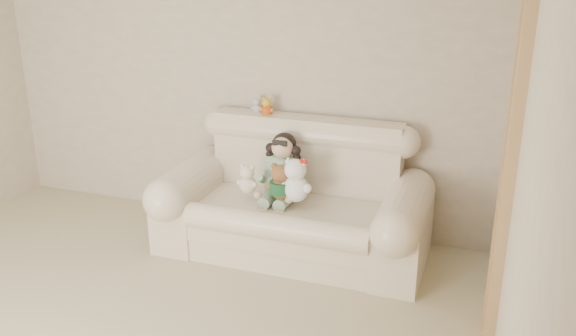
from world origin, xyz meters
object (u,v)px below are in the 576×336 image
Objects in this scene: seated_child at (283,166)px; brown_teddy at (281,178)px; cream_teddy at (248,176)px; sofa at (292,192)px; white_cat at (296,175)px.

seated_child is 1.62× the size of brown_teddy.
brown_teddy is at bearing -23.17° from cream_teddy.
seated_child is 1.97× the size of cream_teddy.
sofa is 0.22m from seated_child.
seated_child is (-0.11, 0.08, 0.18)m from sofa.
white_cat is (0.12, 0.00, 0.04)m from brown_teddy.
brown_teddy is 1.21× the size of cream_teddy.
seated_child reaches higher than brown_teddy.
brown_teddy is (-0.05, -0.12, 0.15)m from sofa.
seated_child is at bearing 143.25° from sofa.
sofa is 3.85× the size of seated_child.
brown_teddy is 0.13m from white_cat.
cream_teddy is at bearing -137.84° from seated_child.
sofa is at bearing -1.94° from cream_teddy.
seated_child is 0.21m from brown_teddy.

